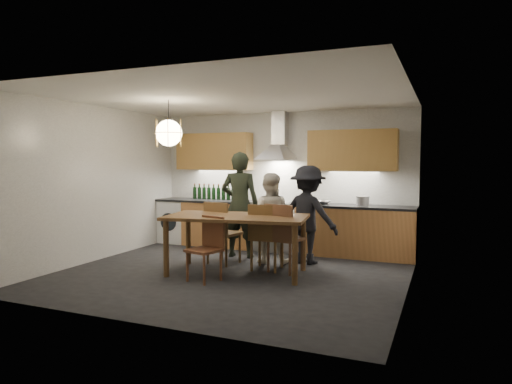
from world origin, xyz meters
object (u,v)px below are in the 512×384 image
at_px(chair_front, 208,244).
at_px(person_right, 308,215).
at_px(dining_table, 237,222).
at_px(mixing_bowl, 323,202).
at_px(person_left, 240,205).
at_px(person_mid, 269,218).
at_px(stock_pot, 363,201).
at_px(wine_bottles, 214,192).
at_px(chair_back_left, 220,229).

xyz_separation_m(chair_front, person_right, (1.00, 1.55, 0.29)).
height_order(dining_table, chair_front, chair_front).
bearing_deg(chair_front, mixing_bowl, 81.96).
distance_m(person_left, person_right, 1.23).
height_order(dining_table, person_left, person_left).
distance_m(person_mid, stock_pot, 1.68).
xyz_separation_m(stock_pot, wine_bottles, (-2.98, 0.14, 0.07)).
relative_size(chair_front, person_left, 0.49).
bearing_deg(mixing_bowl, wine_bottles, 176.75).
height_order(person_mid, stock_pot, person_mid).
xyz_separation_m(chair_back_left, wine_bottles, (-0.96, 1.58, 0.47)).
height_order(chair_back_left, mixing_bowl, chair_back_left).
distance_m(mixing_bowl, stock_pot, 0.71).
xyz_separation_m(person_mid, stock_pot, (1.35, 0.98, 0.24)).
bearing_deg(wine_bottles, person_right, -22.75).
xyz_separation_m(person_left, mixing_bowl, (1.26, 0.80, 0.02)).
height_order(chair_front, person_mid, person_mid).
bearing_deg(person_right, person_mid, 31.31).
xyz_separation_m(chair_front, stock_pot, (1.74, 2.35, 0.46)).
bearing_deg(chair_front, person_right, 72.94).
distance_m(chair_back_left, person_left, 0.73).
bearing_deg(chair_back_left, dining_table, 149.28).
distance_m(person_left, wine_bottles, 1.38).
height_order(mixing_bowl, stock_pot, stock_pot).
bearing_deg(mixing_bowl, chair_front, -113.68).
bearing_deg(person_right, dining_table, 67.94).
bearing_deg(person_mid, dining_table, 67.49).
distance_m(dining_table, stock_pot, 2.42).
height_order(person_left, stock_pot, person_left).
relative_size(mixing_bowl, wine_bottles, 0.29).
bearing_deg(person_left, chair_front, 90.02).
bearing_deg(wine_bottles, chair_front, -63.63).
bearing_deg(wine_bottles, mixing_bowl, -3.25).
height_order(person_mid, wine_bottles, person_mid).
height_order(chair_front, person_left, person_left).
relative_size(mixing_bowl, stock_pot, 1.21).
bearing_deg(stock_pot, dining_table, -129.31).
relative_size(person_left, person_mid, 1.24).
distance_m(chair_back_left, person_mid, 0.83).
xyz_separation_m(chair_back_left, chair_front, (0.28, -0.91, -0.07)).
relative_size(person_mid, stock_pot, 6.56).
height_order(person_left, person_mid, person_left).
bearing_deg(person_right, wine_bottles, -8.68).
xyz_separation_m(mixing_bowl, wine_bottles, (-2.27, 0.13, 0.12)).
height_order(person_right, wine_bottles, person_right).
distance_m(person_left, mixing_bowl, 1.49).
xyz_separation_m(chair_front, mixing_bowl, (1.04, 2.36, 0.42)).
height_order(dining_table, person_mid, person_mid).
xyz_separation_m(person_mid, person_right, (0.60, 0.19, 0.06)).
distance_m(dining_table, mixing_bowl, 2.06).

